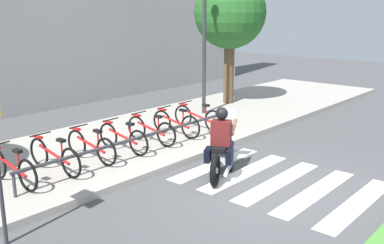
{
  "coord_description": "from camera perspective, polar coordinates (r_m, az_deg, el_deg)",
  "views": [
    {
      "loc": [
        -6.98,
        -4.12,
        3.33
      ],
      "look_at": [
        -0.15,
        1.83,
        1.05
      ],
      "focal_mm": 41.03,
      "sensor_mm": 36.0,
      "label": 1
    }
  ],
  "objects": [
    {
      "name": "bicycle_0",
      "position": [
        8.9,
        -22.39,
        -5.52
      ],
      "size": [
        0.48,
        1.68,
        0.75
      ],
      "color": "black",
      "rests_on": "sidewalk"
    },
    {
      "name": "bicycle_6",
      "position": [
        12.14,
        0.77,
        0.62
      ],
      "size": [
        0.48,
        1.68,
        0.74
      ],
      "color": "black",
      "rests_on": "sidewalk"
    },
    {
      "name": "bike_rack",
      "position": [
        9.87,
        -6.92,
        -2.15
      ],
      "size": [
        5.99,
        0.07,
        0.49
      ],
      "color": "#333338",
      "rests_on": "sidewalk"
    },
    {
      "name": "crosswalk_stripe_0",
      "position": [
        8.48,
        20.67,
        -9.92
      ],
      "size": [
        2.8,
        0.4,
        0.01
      ],
      "primitive_type": "cube",
      "color": "white",
      "rests_on": "ground"
    },
    {
      "name": "crosswalk_stripe_3",
      "position": [
        9.47,
        6.94,
        -6.52
      ],
      "size": [
        2.8,
        0.4,
        0.01
      ],
      "primitive_type": "cube",
      "color": "white",
      "rests_on": "ground"
    },
    {
      "name": "bicycle_1",
      "position": [
        9.3,
        -17.47,
        -4.26
      ],
      "size": [
        0.48,
        1.71,
        0.76
      ],
      "color": "black",
      "rests_on": "sidewalk"
    },
    {
      "name": "tree_near_rack",
      "position": [
        15.55,
        4.96,
        13.84
      ],
      "size": [
        2.48,
        2.48,
        4.54
      ],
      "color": "brown",
      "rests_on": "ground"
    },
    {
      "name": "bicycle_2",
      "position": [
        9.77,
        -13.0,
        -3.08
      ],
      "size": [
        0.48,
        1.62,
        0.76
      ],
      "color": "black",
      "rests_on": "sidewalk"
    },
    {
      "name": "ground_plane",
      "position": [
        8.76,
        9.82,
        -8.41
      ],
      "size": [
        48.0,
        48.0,
        0.0
      ],
      "primitive_type": "plane",
      "color": "#4C4C4F"
    },
    {
      "name": "rider",
      "position": [
        9.11,
        3.89,
        -1.79
      ],
      "size": [
        0.76,
        0.71,
        1.45
      ],
      "color": "#591919",
      "rests_on": "ground"
    },
    {
      "name": "motorcycle",
      "position": [
        9.29,
        3.95,
        -3.85
      ],
      "size": [
        2.02,
        1.14,
        1.24
      ],
      "color": "black",
      "rests_on": "ground"
    },
    {
      "name": "crosswalk_stripe_1",
      "position": [
        8.75,
        15.73,
        -8.76
      ],
      "size": [
        2.8,
        0.4,
        0.01
      ],
      "primitive_type": "cube",
      "color": "white",
      "rests_on": "ground"
    },
    {
      "name": "street_lamp",
      "position": [
        13.85,
        1.6,
        11.25
      ],
      "size": [
        0.28,
        0.28,
        4.35
      ],
      "color": "#2D2D33",
      "rests_on": "ground"
    },
    {
      "name": "bicycle_5",
      "position": [
        11.49,
        -2.12,
        -0.16
      ],
      "size": [
        0.48,
        1.6,
        0.75
      ],
      "color": "black",
      "rests_on": "sidewalk"
    },
    {
      "name": "bicycle_3",
      "position": [
        10.3,
        -8.98,
        -2.04
      ],
      "size": [
        0.48,
        1.63,
        0.74
      ],
      "color": "black",
      "rests_on": "sidewalk"
    },
    {
      "name": "crosswalk_stripe_4",
      "position": [
        9.91,
        3.1,
        -5.49
      ],
      "size": [
        2.8,
        0.4,
        0.01
      ],
      "primitive_type": "cube",
      "color": "white",
      "rests_on": "ground"
    },
    {
      "name": "sidewalk",
      "position": [
        11.39,
        -8.82,
        -2.64
      ],
      "size": [
        24.0,
        4.4,
        0.15
      ],
      "primitive_type": "cube",
      "color": "#A8A399",
      "rests_on": "ground"
    },
    {
      "name": "crosswalk_stripe_2",
      "position": [
        9.08,
        11.15,
        -7.62
      ],
      "size": [
        2.8,
        0.4,
        0.01
      ],
      "primitive_type": "cube",
      "color": "white",
      "rests_on": "ground"
    },
    {
      "name": "bicycle_4",
      "position": [
        10.87,
        -5.36,
        -1.04
      ],
      "size": [
        0.48,
        1.62,
        0.75
      ],
      "color": "black",
      "rests_on": "sidewalk"
    }
  ]
}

